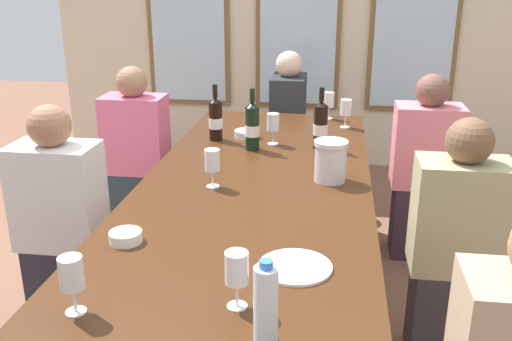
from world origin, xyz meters
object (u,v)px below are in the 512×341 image
Objects in this scene: wine_glass_1 at (273,123)px; tasting_bowl_0 at (126,237)px; water_bottle at (266,305)px; wine_bottle_0 at (321,125)px; dining_table at (252,204)px; metal_pitcher at (330,161)px; seated_person_2 at (137,159)px; wine_bottle_2 at (252,126)px; wine_glass_4 at (237,271)px; wine_bottle_1 at (216,119)px; seated_person_3 at (424,173)px; wine_glass_5 at (346,109)px; seated_person_0 at (62,229)px; white_plate_0 at (295,267)px; tasting_bowl_1 at (247,134)px; wine_glass_2 at (329,101)px; seated_person_1 at (455,252)px; wine_glass_3 at (71,274)px; seated_person_6 at (288,130)px; wine_glass_0 at (212,161)px.

tasting_bowl_0 is at bearing -106.67° from wine_glass_1.
wine_glass_1 is at bearing 95.99° from water_bottle.
water_bottle is at bearing -92.47° from wine_bottle_0.
dining_table is 15.22× the size of metal_pitcher.
seated_person_2 reaches higher than tasting_bowl_0.
wine_bottle_2 is 1.52m from wine_glass_4.
wine_bottle_1 is 1.26m from seated_person_3.
wine_glass_5 is 1.78m from seated_person_0.
wine_bottle_2 is 1.09m from seated_person_0.
white_plate_0 is 0.77× the size of wine_bottle_1.
tasting_bowl_1 is at bearing 50.57° from seated_person_0.
metal_pitcher reaches higher than white_plate_0.
wine_glass_2 and wine_glass_4 have the same top height.
dining_table is 20.62× the size of tasting_bowl_1.
seated_person_0 is 1.75m from seated_person_1.
wine_glass_2 is 2.24m from wine_glass_4.
wine_glass_3 is at bearing -120.35° from metal_pitcher.
seated_person_6 is at bearing 103.73° from wine_bottle_0.
wine_glass_5 is (0.31, 2.03, -0.00)m from wine_glass_4.
seated_person_0 is 1.00× the size of seated_person_6.
wine_glass_0 reaches higher than tasting_bowl_1.
seated_person_0 is (-1.12, 0.59, -0.22)m from white_plate_0.
wine_glass_4 is 2.13m from seated_person_2.
wine_bottle_0 reaches higher than wine_bottle_1.
wine_bottle_1 is 0.28× the size of seated_person_0.
white_plate_0 is 1.31m from wine_bottle_2.
wine_glass_0 is 1.03m from wine_glass_3.
white_plate_0 is at bearing 83.56° from water_bottle.
seated_person_2 is (-1.18, -0.36, -0.33)m from wine_glass_2.
wine_glass_5 is at bearing 81.22° from wine_glass_4.
tasting_bowl_0 is at bearing -108.21° from wine_glass_0.
tasting_bowl_0 is 0.11× the size of seated_person_0.
seated_person_6 reaches higher than wine_glass_1.
wine_bottle_1 reaches higher than wine_glass_4.
white_plate_0 is 0.62m from tasting_bowl_0.
wine_glass_0 is at bearing -105.36° from wine_glass_1.
seated_person_3 reaches higher than metal_pitcher.
tasting_bowl_0 is at bearing -114.79° from wine_glass_5.
wine_glass_5 is 1.30m from seated_person_1.
seated_person_2 is at bearing 90.00° from seated_person_0.
tasting_bowl_1 is at bearing -151.13° from wine_glass_5.
water_bottle is 0.22× the size of seated_person_3.
wine_glass_1 is at bearing 172.27° from wine_bottle_0.
wine_bottle_0 is at bearing -14.10° from seated_person_2.
wine_glass_4 is 0.16× the size of seated_person_2.
wine_glass_0 is 0.16× the size of seated_person_2.
seated_person_0 is 2.03m from seated_person_3.
wine_glass_3 is 0.16× the size of seated_person_6.
wine_glass_2 is 1.28m from seated_person_2.
wine_glass_1 is at bearing -115.24° from wine_glass_2.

